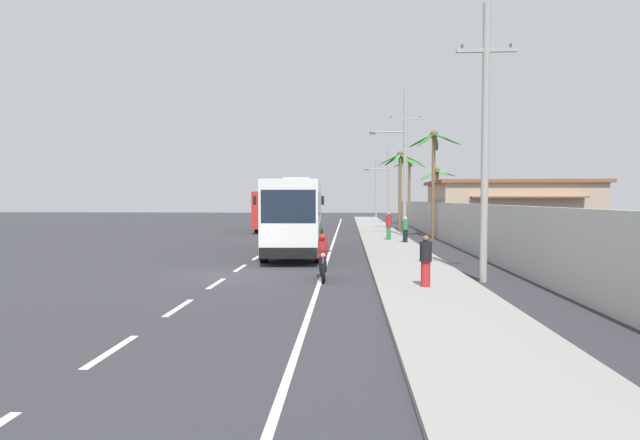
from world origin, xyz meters
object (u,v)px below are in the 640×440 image
at_px(palm_nearest, 400,173).
at_px(palm_second, 436,187).
at_px(pedestrian_near_kerb, 426,260).
at_px(roadside_building, 509,208).
at_px(pedestrian_midwalk, 405,229).
at_px(coach_bus_far_lane, 278,209).
at_px(palm_fourth, 434,159).
at_px(pedestrian_far_walk, 389,225).
at_px(utility_pole_mid, 404,160).
at_px(utility_pole_nearest, 485,139).
at_px(utility_pole_distant, 376,188).
at_px(palm_third, 409,177).
at_px(coach_bus_foreground, 296,214).
at_px(motorcycle_beside_bus, 323,261).
at_px(utility_pole_far, 387,184).

xyz_separation_m(palm_nearest, palm_second, (2.20, -5.21, -1.36)).
distance_m(pedestrian_near_kerb, roadside_building, 24.73).
distance_m(pedestrian_midwalk, palm_nearest, 13.79).
height_order(coach_bus_far_lane, palm_fourth, palm_fourth).
height_order(pedestrian_far_walk, utility_pole_mid, utility_pole_mid).
relative_size(coach_bus_far_lane, pedestrian_near_kerb, 7.65).
relative_size(coach_bus_far_lane, utility_pole_nearest, 1.29).
bearing_deg(utility_pole_distant, pedestrian_midwalk, -90.83).
relative_size(palm_nearest, palm_third, 0.95).
bearing_deg(pedestrian_midwalk, palm_nearest, -87.48).
bearing_deg(coach_bus_foreground, utility_pole_nearest, -49.43).
relative_size(coach_bus_foreground, pedestrian_midwalk, 6.95).
height_order(coach_bus_far_lane, palm_second, palm_second).
height_order(coach_bus_foreground, pedestrian_far_walk, coach_bus_foreground).
height_order(coach_bus_far_lane, motorcycle_beside_bus, coach_bus_far_lane).
bearing_deg(palm_nearest, utility_pole_mid, -93.92).
bearing_deg(roadside_building, motorcycle_beside_bus, -121.67).
bearing_deg(coach_bus_far_lane, roadside_building, -18.83).
height_order(utility_pole_nearest, roadside_building, utility_pole_nearest).
bearing_deg(palm_nearest, utility_pole_nearest, -89.89).
height_order(pedestrian_near_kerb, utility_pole_nearest, utility_pole_nearest).
distance_m(utility_pole_far, roadside_building, 18.68).
distance_m(utility_pole_nearest, palm_nearest, 26.71).
relative_size(motorcycle_beside_bus, palm_nearest, 0.29).
xyz_separation_m(utility_pole_mid, utility_pole_far, (0.30, 18.91, -1.19)).
xyz_separation_m(coach_bus_far_lane, utility_pole_nearest, (10.75, -27.15, 2.87)).
distance_m(motorcycle_beside_bus, utility_pole_distant, 56.87).
height_order(utility_pole_nearest, palm_fourth, utility_pole_nearest).
xyz_separation_m(pedestrian_midwalk, utility_pole_far, (0.77, 24.26, 3.37)).
height_order(motorcycle_beside_bus, roadside_building, roadside_building).
height_order(utility_pole_mid, palm_third, utility_pole_mid).
xyz_separation_m(motorcycle_beside_bus, palm_third, (7.37, 36.72, 4.48)).
relative_size(motorcycle_beside_bus, pedestrian_far_walk, 1.10).
bearing_deg(roadside_building, coach_bus_far_lane, 161.17).
bearing_deg(pedestrian_midwalk, coach_bus_far_lane, -47.60).
distance_m(utility_pole_mid, palm_fourth, 2.08).
relative_size(motorcycle_beside_bus, utility_pole_distant, 0.24).
xyz_separation_m(motorcycle_beside_bus, utility_pole_nearest, (5.40, -0.20, 4.11)).
relative_size(utility_pole_far, palm_fourth, 1.08).
distance_m(pedestrian_near_kerb, pedestrian_midwalk, 15.42).
bearing_deg(palm_fourth, utility_pole_mid, 161.55).
bearing_deg(utility_pole_mid, palm_fourth, -18.45).
bearing_deg(roadside_building, pedestrian_midwalk, -138.87).
relative_size(pedestrian_near_kerb, roadside_building, 0.14).
xyz_separation_m(pedestrian_near_kerb, utility_pole_mid, (1.60, 20.72, 4.55)).
bearing_deg(palm_second, palm_fourth, -103.22).
height_order(pedestrian_midwalk, utility_pole_far, utility_pole_far).
distance_m(motorcycle_beside_bus, pedestrian_far_walk, 15.52).
bearing_deg(palm_second, palm_nearest, 112.94).
relative_size(motorcycle_beside_bus, utility_pole_mid, 0.19).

